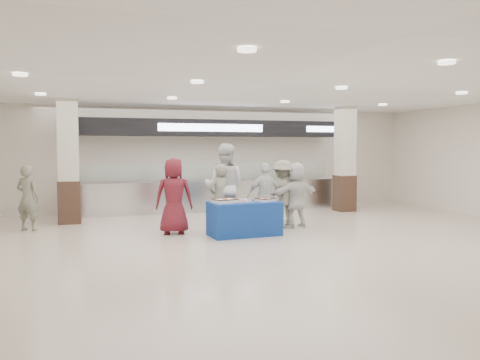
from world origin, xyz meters
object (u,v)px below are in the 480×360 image
object	(u,v)px
cupcake_tray	(243,201)
chef_tall	(225,186)
soldier_bg	(28,198)
civilian_white	(296,195)
chef_short	(266,196)
sheet_cake_left	(225,200)
civilian_maroon	(174,196)
soldier_b	(283,194)
sheet_cake_right	(265,199)
soldier_a	(219,198)
display_table	(244,219)

from	to	relation	value
cupcake_tray	chef_tall	bearing A→B (deg)	99.86
soldier_bg	civilian_white	bearing A→B (deg)	-165.97
chef_tall	chef_short	size ratio (longest dim) A/B	1.29
sheet_cake_left	chef_tall	distance (m)	1.02
sheet_cake_left	soldier_bg	xyz separation A→B (m)	(-4.25, 2.09, -0.02)
civilian_maroon	soldier_b	world-z (taller)	civilian_maroon
sheet_cake_left	chef_tall	world-z (taller)	chef_tall
sheet_cake_right	soldier_bg	world-z (taller)	soldier_bg
soldier_bg	cupcake_tray	bearing A→B (deg)	-177.07
sheet_cake_left	cupcake_tray	size ratio (longest dim) A/B	1.19
sheet_cake_right	cupcake_tray	bearing A→B (deg)	-177.18
chef_tall	soldier_bg	bearing A→B (deg)	10.72
sheet_cake_right	civilian_maroon	distance (m)	2.07
chef_short	soldier_bg	distance (m)	5.63
cupcake_tray	chef_short	distance (m)	1.01
sheet_cake_right	civilian_white	distance (m)	1.20
civilian_maroon	chef_tall	world-z (taller)	chef_tall
civilian_maroon	chef_short	size ratio (longest dim) A/B	1.09
cupcake_tray	chef_short	bearing A→B (deg)	39.93
sheet_cake_left	chef_tall	xyz separation A→B (m)	(0.25, 0.96, 0.23)
sheet_cake_right	civilian_maroon	world-z (taller)	civilian_maroon
sheet_cake_left	soldier_a	bearing A→B (deg)	86.09
chef_tall	sheet_cake_left	bearing A→B (deg)	100.02
chef_tall	soldier_b	bearing A→B (deg)	-162.37
sheet_cake_left	sheet_cake_right	bearing A→B (deg)	1.43
display_table	sheet_cake_left	distance (m)	0.62
civilian_maroon	soldier_b	size ratio (longest dim) A/B	1.05
chef_short	civilian_white	bearing A→B (deg)	-173.60
cupcake_tray	civilian_maroon	distance (m)	1.58
soldier_b	soldier_bg	size ratio (longest dim) A/B	1.06
cupcake_tray	civilian_maroon	size ratio (longest dim) A/B	0.28
chef_tall	cupcake_tray	bearing A→B (deg)	124.63
chef_short	chef_tall	bearing A→B (deg)	-11.82
sheet_cake_left	display_table	bearing A→B (deg)	1.05
sheet_cake_right	chef_tall	world-z (taller)	chef_tall
chef_tall	civilian_maroon	bearing A→B (deg)	38.53
chef_tall	soldier_b	size ratio (longest dim) A/B	1.24
sheet_cake_right	soldier_b	bearing A→B (deg)	45.37
soldier_b	sheet_cake_left	bearing A→B (deg)	9.07
soldier_a	civilian_white	distance (m)	1.93
display_table	cupcake_tray	distance (m)	0.41
sheet_cake_right	cupcake_tray	world-z (taller)	sheet_cake_right
display_table	sheet_cake_right	world-z (taller)	sheet_cake_right
cupcake_tray	soldier_bg	world-z (taller)	soldier_bg
sheet_cake_left	soldier_a	xyz separation A→B (m)	(0.04, 0.65, -0.01)
sheet_cake_right	soldier_b	world-z (taller)	soldier_b
civilian_maroon	civilian_white	xyz separation A→B (m)	(2.99, 0.00, -0.06)
sheet_cake_left	civilian_maroon	distance (m)	1.21
sheet_cake_left	cupcake_tray	xyz separation A→B (m)	(0.42, -0.00, -0.02)
display_table	cupcake_tray	world-z (taller)	cupcake_tray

